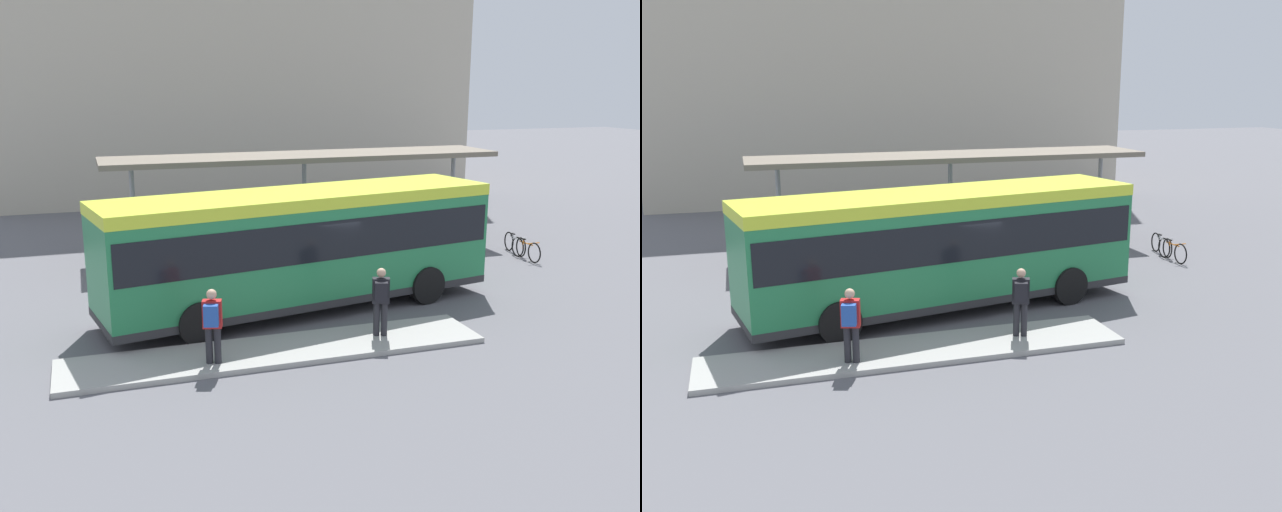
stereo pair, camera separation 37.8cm
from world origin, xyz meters
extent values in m
plane|color=#5B5B60|center=(0.00, 0.00, 0.00)|extent=(120.00, 120.00, 0.00)
cube|color=#9E9E99|center=(-1.44, -2.84, 0.06)|extent=(9.47, 1.80, 0.12)
cube|color=#237A47|center=(0.00, 0.00, 1.75)|extent=(10.72, 4.27, 2.81)
cube|color=#C6DB33|center=(0.00, 0.00, 3.01)|extent=(10.75, 4.29, 0.30)
cube|color=black|center=(0.00, 0.00, 2.09)|extent=(10.52, 4.26, 0.98)
cube|color=black|center=(5.12, 0.93, 2.09)|extent=(0.48, 2.22, 1.08)
cube|color=#28282B|center=(0.00, 0.00, 0.45)|extent=(10.73, 4.28, 0.20)
cylinder|color=black|center=(2.98, 1.73, 0.52)|extent=(1.07, 0.46, 1.03)
cylinder|color=black|center=(3.40, -0.57, 0.52)|extent=(1.07, 0.46, 1.03)
cylinder|color=black|center=(-3.40, 0.57, 0.52)|extent=(1.07, 0.46, 1.03)
cylinder|color=black|center=(-2.98, -1.73, 0.52)|extent=(1.07, 0.46, 1.03)
cylinder|color=#232328|center=(0.98, -2.76, 0.52)|extent=(0.15, 0.15, 0.79)
cylinder|color=#232328|center=(1.15, -2.82, 0.52)|extent=(0.15, 0.15, 0.79)
cube|color=black|center=(1.07, -2.79, 1.21)|extent=(0.45, 0.34, 0.60)
cube|color=black|center=(0.99, -2.98, 1.24)|extent=(0.35, 0.29, 0.45)
sphere|color=tan|center=(1.07, -2.79, 1.64)|extent=(0.21, 0.21, 0.21)
cylinder|color=#232328|center=(-3.02, -3.20, 0.52)|extent=(0.15, 0.15, 0.79)
cylinder|color=#232328|center=(-2.85, -3.25, 0.52)|extent=(0.15, 0.15, 0.79)
cube|color=#B21E1E|center=(-2.93, -3.22, 1.21)|extent=(0.44, 0.32, 0.59)
cube|color=#234CA3|center=(-2.99, -3.42, 1.24)|extent=(0.34, 0.27, 0.45)
sphere|color=tan|center=(-2.93, -3.22, 1.64)|extent=(0.21, 0.21, 0.21)
torus|color=black|center=(8.82, 2.26, 0.34)|extent=(0.06, 0.69, 0.69)
torus|color=black|center=(8.81, 3.20, 0.34)|extent=(0.06, 0.69, 0.69)
cylinder|color=orange|center=(8.82, 2.73, 0.57)|extent=(0.05, 0.73, 0.04)
cylinder|color=orange|center=(8.81, 2.90, 0.51)|extent=(0.04, 0.04, 0.34)
cube|color=black|center=(8.81, 2.90, 0.68)|extent=(0.07, 0.18, 0.04)
cylinder|color=orange|center=(8.82, 2.36, 0.65)|extent=(0.48, 0.04, 0.03)
torus|color=black|center=(8.90, 3.14, 0.34)|extent=(0.14, 0.69, 0.69)
torus|color=black|center=(9.02, 4.06, 0.34)|extent=(0.14, 0.69, 0.69)
cylinder|color=silver|center=(8.96, 3.60, 0.56)|extent=(0.13, 0.72, 0.04)
cylinder|color=silver|center=(8.98, 3.76, 0.51)|extent=(0.04, 0.04, 0.34)
cube|color=black|center=(8.98, 3.76, 0.67)|extent=(0.09, 0.19, 0.04)
cylinder|color=silver|center=(8.91, 3.23, 0.64)|extent=(0.48, 0.09, 0.03)
cube|color=#706656|center=(2.20, 6.72, 3.32)|extent=(13.96, 2.75, 0.18)
cylinder|color=gray|center=(-3.73, 6.72, 1.61)|extent=(0.16, 0.16, 3.23)
cylinder|color=gray|center=(8.13, 6.72, 1.61)|extent=(0.16, 0.16, 3.23)
cylinder|color=gray|center=(2.20, 6.72, 1.61)|extent=(0.16, 0.16, 3.23)
cylinder|color=slate|center=(5.94, 4.52, 0.32)|extent=(0.75, 0.75, 0.63)
sphere|color=#286B2D|center=(5.94, 4.52, 0.95)|extent=(0.86, 0.86, 0.86)
cube|color=#BCB29E|center=(2.77, 22.88, 7.68)|extent=(23.88, 11.56, 15.36)
camera|label=1|loc=(-5.31, -17.27, 5.93)|focal=40.00mm
camera|label=2|loc=(-4.95, -17.39, 5.93)|focal=40.00mm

